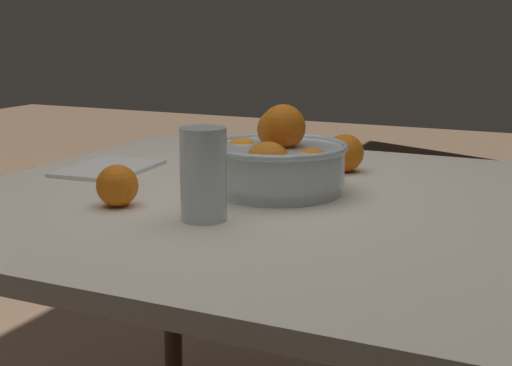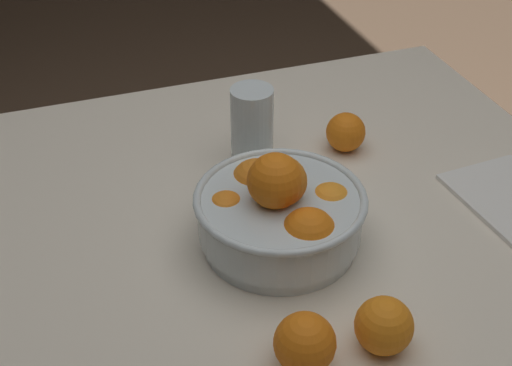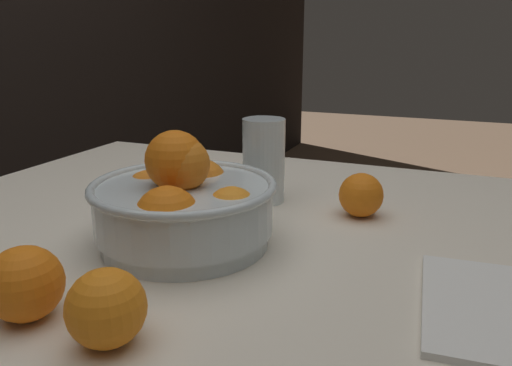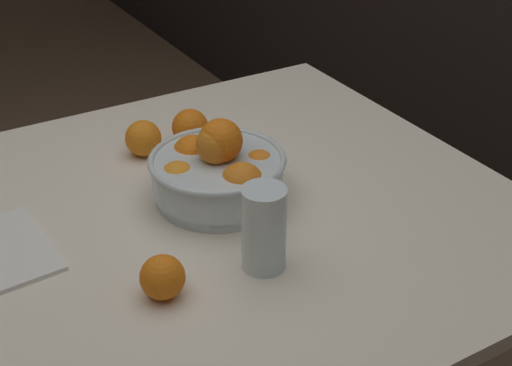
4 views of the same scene
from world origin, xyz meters
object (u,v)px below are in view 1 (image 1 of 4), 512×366
(juice_glass, at_px, (204,178))
(orange_loose_front, at_px, (345,153))
(fruit_bowl, at_px, (277,160))
(orange_loose_aside, at_px, (298,149))
(orange_loose_near_bowl, at_px, (117,186))

(juice_glass, distance_m, orange_loose_front, 0.45)
(fruit_bowl, height_order, juice_glass, fruit_bowl)
(juice_glass, bearing_deg, orange_loose_aside, -177.37)
(orange_loose_near_bowl, distance_m, orange_loose_aside, 0.46)
(juice_glass, bearing_deg, fruit_bowl, 171.92)
(orange_loose_near_bowl, height_order, orange_loose_aside, orange_loose_aside)
(fruit_bowl, relative_size, juice_glass, 1.75)
(orange_loose_aside, bearing_deg, orange_loose_front, 87.14)
(juice_glass, relative_size, orange_loose_aside, 1.92)
(orange_loose_near_bowl, height_order, orange_loose_front, orange_loose_front)
(fruit_bowl, bearing_deg, orange_loose_near_bowl, -44.81)
(orange_loose_near_bowl, bearing_deg, orange_loose_front, 149.30)
(fruit_bowl, bearing_deg, orange_loose_aside, -167.55)
(juice_glass, height_order, orange_loose_near_bowl, juice_glass)
(orange_loose_near_bowl, xyz_separation_m, orange_loose_front, (-0.43, 0.26, 0.00))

